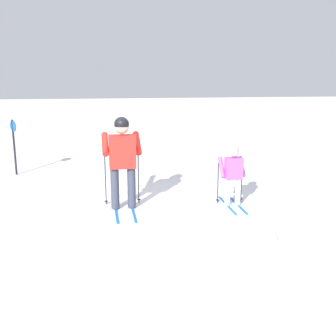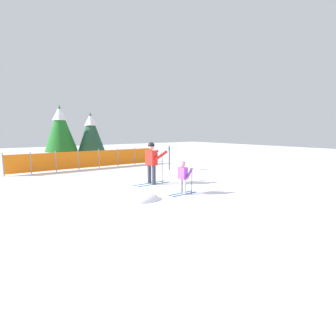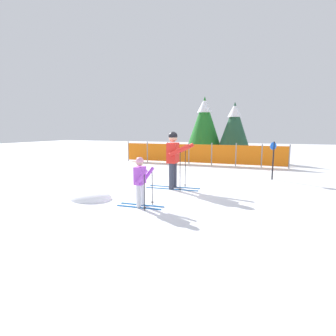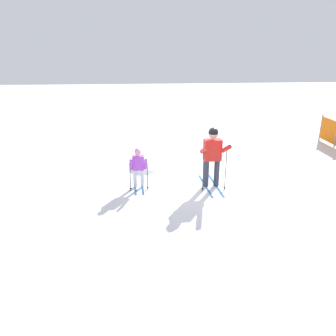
{
  "view_description": "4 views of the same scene",
  "coord_description": "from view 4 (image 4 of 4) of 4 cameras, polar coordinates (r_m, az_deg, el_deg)",
  "views": [
    {
      "loc": [
        -7.56,
        0.31,
        2.69
      ],
      "look_at": [
        0.61,
        -0.67,
        0.71
      ],
      "focal_mm": 45.0,
      "sensor_mm": 36.0,
      "label": 1
    },
    {
      "loc": [
        -5.77,
        -8.98,
        2.29
      ],
      "look_at": [
        0.22,
        -1.03,
        0.84
      ],
      "focal_mm": 28.0,
      "sensor_mm": 36.0,
      "label": 2
    },
    {
      "loc": [
        2.97,
        -7.45,
        1.85
      ],
      "look_at": [
        0.53,
        -0.83,
        0.81
      ],
      "focal_mm": 28.0,
      "sensor_mm": 36.0,
      "label": 3
    },
    {
      "loc": [
        9.21,
        -1.77,
        3.89
      ],
      "look_at": [
        0.63,
        -1.08,
        0.73
      ],
      "focal_mm": 35.0,
      "sensor_mm": 36.0,
      "label": 4
    }
  ],
  "objects": [
    {
      "name": "ground_plane",
      "position": [
        10.16,
        5.82,
        -2.5
      ],
      "size": [
        60.0,
        60.0,
        0.0
      ],
      "primitive_type": "plane",
      "color": "white"
    },
    {
      "name": "skier_adult",
      "position": [
        9.53,
        7.79,
        2.77
      ],
      "size": [
        1.71,
        0.78,
        1.79
      ],
      "rotation": [
        0.0,
        0.0,
        0.05
      ],
      "color": "#1966B2",
      "rests_on": "ground_plane"
    },
    {
      "name": "skier_child",
      "position": [
        9.53,
        -5.21,
        0.53
      ],
      "size": [
        1.14,
        0.56,
        1.21
      ],
      "rotation": [
        0.0,
        0.0,
        0.05
      ],
      "color": "#1966B2",
      "rests_on": "ground_plane"
    },
    {
      "name": "snow_mound",
      "position": [
        11.26,
        -4.11,
        -0.13
      ],
      "size": [
        1.15,
        0.98,
        0.46
      ],
      "primitive_type": "ellipsoid",
      "color": "white",
      "rests_on": "ground_plane"
    }
  ]
}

